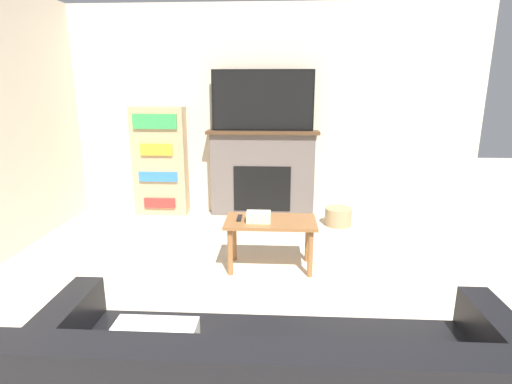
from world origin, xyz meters
TOP-DOWN VIEW (x-y plane):
  - wall_back at (0.00, 4.35)m, footprint 5.81×0.06m
  - fireplace at (0.09, 4.21)m, footprint 1.46×0.28m
  - tv at (0.09, 4.19)m, footprint 1.30×0.03m
  - coffee_table at (0.23, 2.53)m, footprint 0.85×0.46m
  - tissue_box at (0.12, 2.47)m, footprint 0.22×0.12m
  - remote_control at (-0.06, 2.54)m, footprint 0.04×0.15m
  - bookshelf at (-1.28, 4.19)m, footprint 0.70×0.29m
  - storage_basket at (1.06, 3.80)m, footprint 0.33×0.33m

SIDE VIEW (x-z plane):
  - storage_basket at x=1.06m, z-range 0.00..0.22m
  - coffee_table at x=0.23m, z-range 0.16..0.64m
  - remote_control at x=-0.06m, z-range 0.48..0.50m
  - tissue_box at x=0.12m, z-range 0.48..0.58m
  - fireplace at x=0.09m, z-range 0.00..1.14m
  - bookshelf at x=-1.28m, z-range 0.00..1.44m
  - wall_back at x=0.00m, z-range 0.00..2.70m
  - tv at x=0.09m, z-range 1.13..1.90m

